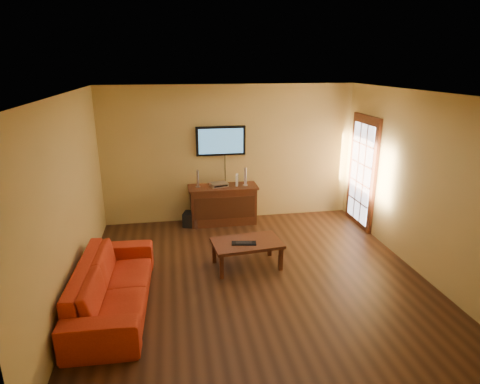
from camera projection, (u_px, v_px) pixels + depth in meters
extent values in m
plane|color=black|center=(255.00, 277.00, 6.04)|extent=(5.00, 5.00, 0.00)
plane|color=tan|center=(230.00, 154.00, 7.97)|extent=(5.00, 0.00, 5.00)
plane|color=tan|center=(69.00, 202.00, 5.22)|extent=(0.00, 5.00, 5.00)
plane|color=tan|center=(418.00, 183.00, 6.04)|extent=(0.00, 5.00, 5.00)
plane|color=white|center=(257.00, 93.00, 5.21)|extent=(5.00, 5.00, 0.00)
cube|color=#421D0F|center=(362.00, 173.00, 7.72)|extent=(0.06, 1.02, 2.22)
cube|color=white|center=(360.00, 173.00, 7.71)|extent=(0.01, 0.79, 1.89)
cube|color=#421D0F|center=(223.00, 205.00, 8.00)|extent=(1.28, 0.48, 0.73)
cube|color=black|center=(225.00, 208.00, 7.76)|extent=(1.18, 0.02, 0.44)
cube|color=#421D0F|center=(223.00, 187.00, 7.88)|extent=(1.36, 0.52, 0.04)
cube|color=black|center=(221.00, 141.00, 7.81)|extent=(0.97, 0.07, 0.57)
cube|color=#4687B7|center=(221.00, 141.00, 7.78)|extent=(0.87, 0.01, 0.49)
cube|color=#421D0F|center=(247.00, 243.00, 6.25)|extent=(1.12, 0.74, 0.05)
cube|color=#421D0F|center=(222.00, 267.00, 5.95)|extent=(0.06, 0.06, 0.37)
cube|color=#421D0F|center=(281.00, 259.00, 6.20)|extent=(0.06, 0.06, 0.37)
cube|color=#421D0F|center=(214.00, 252.00, 6.43)|extent=(0.06, 0.06, 0.37)
cube|color=#421D0F|center=(269.00, 245.00, 6.67)|extent=(0.06, 0.06, 0.37)
imported|color=red|center=(112.00, 278.00, 5.18)|extent=(0.73, 2.23, 0.86)
cylinder|color=silver|center=(198.00, 187.00, 7.83)|extent=(0.09, 0.09, 0.01)
cylinder|color=silver|center=(198.00, 178.00, 7.77)|extent=(0.05, 0.05, 0.33)
cylinder|color=silver|center=(245.00, 185.00, 7.92)|extent=(0.10, 0.10, 0.01)
cylinder|color=silver|center=(245.00, 176.00, 7.87)|extent=(0.06, 0.06, 0.35)
cube|color=silver|center=(219.00, 185.00, 7.86)|extent=(0.38, 0.31, 0.07)
cube|color=white|center=(237.00, 180.00, 7.90)|extent=(0.08, 0.17, 0.22)
cube|color=black|center=(191.00, 219.00, 7.90)|extent=(0.35, 0.35, 0.28)
cylinder|color=white|center=(196.00, 224.00, 7.78)|extent=(0.08, 0.08, 0.20)
sphere|color=white|center=(196.00, 219.00, 7.74)|extent=(0.04, 0.04, 0.04)
cube|color=black|center=(244.00, 243.00, 6.17)|extent=(0.40, 0.20, 0.02)
cube|color=black|center=(244.00, 243.00, 6.16)|extent=(0.26, 0.14, 0.01)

